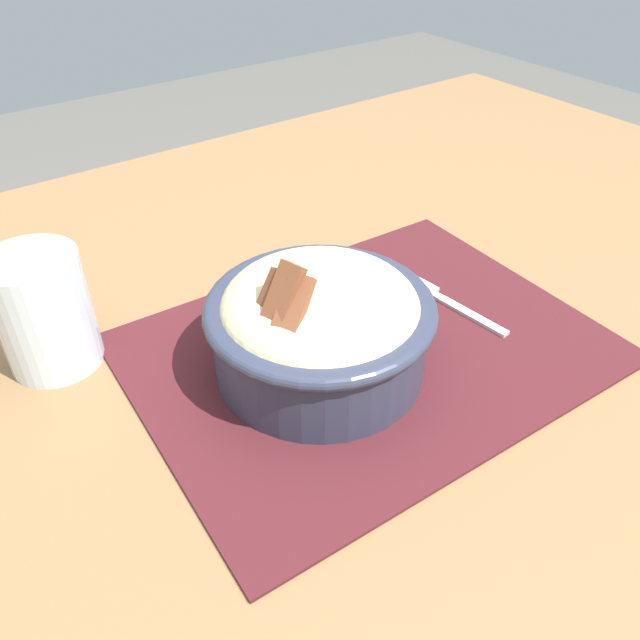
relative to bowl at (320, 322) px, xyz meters
name	(u,v)px	position (x,y,z in m)	size (l,w,h in m)	color
table	(362,375)	(0.07, 0.02, -0.11)	(1.35, 0.98, 0.70)	olive
placemat	(368,348)	(0.05, 0.00, -0.05)	(0.40, 0.30, 0.00)	#47191E
bowl	(320,322)	(0.00, 0.00, 0.00)	(0.20, 0.20, 0.12)	#2D3347
fork	(441,299)	(0.15, 0.01, -0.05)	(0.03, 0.14, 0.00)	silver
drinking_glass	(46,318)	(-0.17, 0.14, -0.01)	(0.08, 0.08, 0.10)	silver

